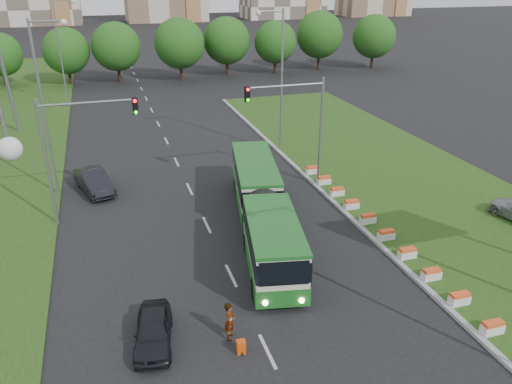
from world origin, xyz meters
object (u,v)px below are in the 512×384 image
object	(u,v)px
car_left_far	(94,181)
shopping_trolley	(241,347)
car_left_near	(153,331)
pedestrian	(230,321)
traffic_mast_left	(72,141)
articulated_bus	(260,207)
traffic_mast_median	(300,117)

from	to	relation	value
car_left_far	shopping_trolley	xyz separation A→B (m)	(5.55, -19.36, -0.50)
car_left_near	pedestrian	world-z (taller)	pedestrian
traffic_mast_left	car_left_far	size ratio (longest dim) A/B	1.64
pedestrian	articulated_bus	bearing A→B (deg)	-1.67
articulated_bus	car_left_near	bearing A→B (deg)	-120.66
traffic_mast_median	pedestrian	xyz separation A→B (m)	(-9.07, -14.69, -4.45)
traffic_mast_median	traffic_mast_left	size ratio (longest dim) A/B	1.00
pedestrian	traffic_mast_median	bearing A→B (deg)	-7.96
articulated_bus	shopping_trolley	bearing A→B (deg)	-100.67
car_left_near	shopping_trolley	xyz separation A→B (m)	(3.41, -1.71, -0.35)
pedestrian	car_left_far	bearing A→B (deg)	39.99
car_left_near	car_left_far	xyz separation A→B (m)	(-2.14, 17.66, 0.15)
pedestrian	shopping_trolley	size ratio (longest dim) A/B	2.88
traffic_mast_left	pedestrian	distance (m)	15.63
articulated_bus	car_left_far	xyz separation A→B (m)	(-9.57, 9.39, -0.86)
articulated_bus	pedestrian	size ratio (longest dim) A/B	9.17
traffic_mast_median	traffic_mast_left	xyz separation A→B (m)	(-15.16, -1.00, 0.00)
traffic_mast_left	car_left_near	distance (m)	14.16
shopping_trolley	traffic_mast_median	bearing A→B (deg)	63.75
traffic_mast_median	car_left_far	bearing A→B (deg)	165.91
articulated_bus	car_left_near	distance (m)	11.16
traffic_mast_left	car_left_near	xyz separation A→B (m)	(2.89, -13.04, -4.69)
traffic_mast_left	shopping_trolley	bearing A→B (deg)	-66.88
car_left_far	pedestrian	bearing A→B (deg)	-90.11
pedestrian	shopping_trolley	xyz separation A→B (m)	(0.21, -1.06, -0.59)
traffic_mast_left	car_left_near	world-z (taller)	traffic_mast_left
traffic_mast_left	traffic_mast_median	bearing A→B (deg)	3.77
car_left_near	car_left_far	bearing A→B (deg)	106.39
car_left_near	car_left_far	size ratio (longest dim) A/B	0.79
car_left_far	car_left_near	bearing A→B (deg)	-99.48
traffic_mast_median	car_left_near	bearing A→B (deg)	-131.15
pedestrian	traffic_mast_left	bearing A→B (deg)	47.72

